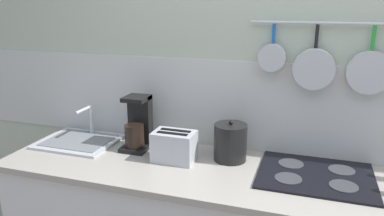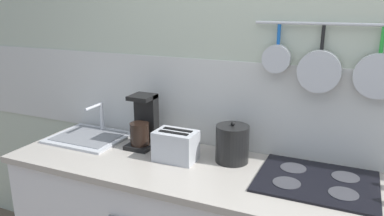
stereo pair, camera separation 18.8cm
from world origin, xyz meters
name	(u,v)px [view 2 (the right image)]	position (x,y,z in m)	size (l,w,h in m)	color
wall_back	(310,96)	(0.00, 0.36, 1.28)	(7.20, 0.14, 2.60)	#B2BCA8
countertop	(293,189)	(0.00, 0.00, 0.90)	(3.12, 0.65, 0.03)	#A59E93
sink_basin	(89,136)	(-1.30, 0.12, 0.94)	(0.45, 0.38, 0.20)	#B7BABF
coffee_maker	(144,125)	(-0.91, 0.16, 1.05)	(0.15, 0.19, 0.31)	black
toaster	(176,146)	(-0.64, 0.04, 1.00)	(0.24, 0.15, 0.17)	#B7BABF
kettle	(232,144)	(-0.36, 0.15, 1.02)	(0.18, 0.18, 0.23)	black
cooktop	(316,181)	(0.09, 0.08, 0.93)	(0.56, 0.45, 0.01)	black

